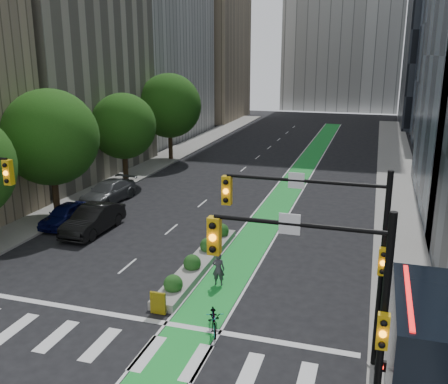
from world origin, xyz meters
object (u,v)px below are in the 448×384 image
Objects in this scene: cyclist at (218,269)px; parked_car_left_near at (65,215)px; median_planter at (199,260)px; parked_car_left_far at (108,192)px; bicycle at (214,319)px; parked_car_left_mid at (93,219)px.

cyclist is 13.46m from parked_car_left_near.
parked_car_left_far is (-10.70, 9.27, 0.42)m from median_planter.
parked_car_left_near is at bearing -84.69° from parked_car_left_far.
median_planter is 5.19× the size of bicycle.
parked_car_left_near is at bearing -27.48° from cyclist.
median_planter is at bearing -19.60° from parked_car_left_mid.
parked_car_left_mid reaches higher than parked_car_left_far.
median_planter is at bearing -18.06° from parked_car_left_near.
median_planter is 8.76m from parked_car_left_mid.
bicycle is (2.72, -5.71, 0.15)m from median_planter.
bicycle is at bearing -42.84° from parked_car_left_far.
median_planter is 2.41m from cyclist.
parked_car_left_near is 2.59m from parked_car_left_mid.
median_planter is 6.11× the size of cyclist.
median_planter is 2.43× the size of parked_car_left_near.
cyclist is 16.51m from parked_car_left_far.
parked_car_left_far is at bearing 139.10° from median_planter.
median_planter is 6.33m from bicycle.
parked_car_left_mid reaches higher than median_planter.
bicycle is at bearing -64.54° from median_planter.
parked_car_left_mid reaches higher than parked_car_left_near.
parked_car_left_far is (-2.50, 6.22, -0.07)m from parked_car_left_mid.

